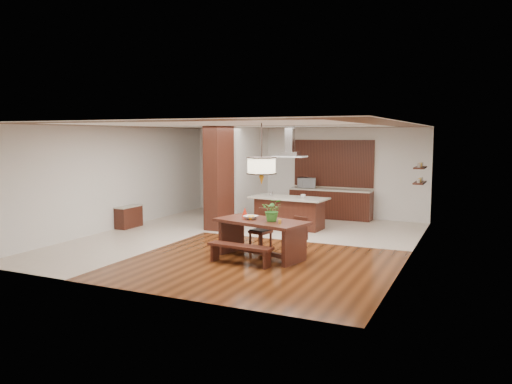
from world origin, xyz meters
The scene contains 25 objects.
room_shell centered at (0.00, 0.00, 2.06)m, with size 9.00×9.04×2.92m.
tile_hallway centered at (-2.75, 0.00, 0.01)m, with size 2.50×9.00×0.01m, color beige.
tile_kitchen centered at (1.25, 2.50, 0.01)m, with size 5.50×4.00×0.01m, color beige.
soffit_band centered at (0.00, 0.00, 2.88)m, with size 8.00×9.00×0.02m, color #3A1F0E.
partition_pier centered at (-1.40, 1.20, 1.45)m, with size 0.45×1.00×2.90m, color black.
partition_stub centered at (-1.40, 3.30, 1.45)m, with size 0.18×2.40×2.90m, color silver.
hallway_console centered at (-3.81, 0.20, 0.32)m, with size 0.37×0.88×0.63m, color black.
hallway_doorway centered at (-2.70, 4.40, 1.05)m, with size 1.10×0.20×2.10m, color black.
rear_counter centered at (1.00, 4.20, 0.48)m, with size 2.60×0.62×0.95m.
kitchen_window centered at (1.00, 4.46, 1.75)m, with size 2.60×0.08×1.50m, color brown.
shelf_lower centered at (3.87, 2.60, 1.40)m, with size 0.26×0.90×0.04m, color black.
shelf_upper centered at (3.87, 2.60, 1.80)m, with size 0.26×0.90×0.04m, color black.
dining_table centered at (1.08, -1.42, 0.61)m, with size 2.16×1.43×0.83m.
dining_bench centered at (0.91, -2.12, 0.20)m, with size 1.43×0.31×0.40m, color black, non-canonical shape.
dining_chair_left centered at (0.74, -0.72, 0.47)m, with size 0.42×0.42×0.94m, color black, non-canonical shape.
dining_chair_right centered at (1.71, -0.95, 0.43)m, with size 0.38×0.38×0.85m, color black, non-canonical shape.
pendant_lantern centered at (1.08, -1.42, 2.25)m, with size 0.64×0.64×1.31m, color beige, non-canonical shape.
foliage_plant centered at (1.36, -1.46, 1.07)m, with size 0.44×0.38×0.49m, color #2F7828.
fruit_bowl centered at (0.81, -1.41, 0.86)m, with size 0.31×0.31×0.08m, color #BCB2A5.
napkin_cone centered at (0.58, -1.22, 0.94)m, with size 0.14×0.14×0.22m, color #AE1D0C.
gold_ornament centered at (1.61, -1.68, 0.87)m, with size 0.07×0.07×0.10m, color gold.
kitchen_island centered at (0.40, 2.05, 0.46)m, with size 2.26×1.12×0.90m.
range_hood centered at (0.40, 2.05, 2.46)m, with size 0.90×0.55×0.87m, color silver, non-canonical shape.
island_cup centered at (0.84, 1.98, 0.96)m, with size 0.13×0.13×0.11m, color white.
microwave centered at (0.19, 4.18, 1.11)m, with size 0.59×0.40×0.32m, color silver.
Camera 1 is at (5.39, -11.12, 2.64)m, focal length 35.00 mm.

